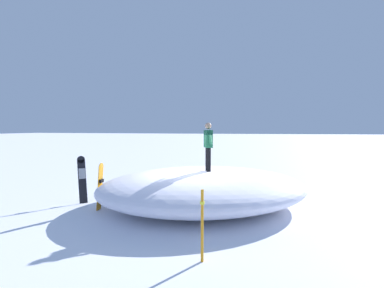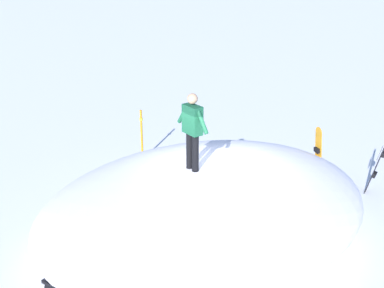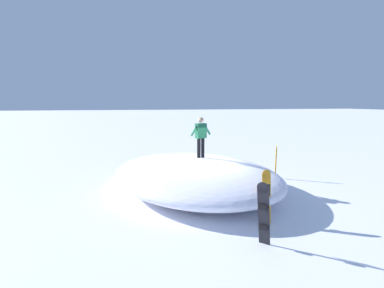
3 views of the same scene
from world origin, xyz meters
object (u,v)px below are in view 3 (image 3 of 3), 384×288
at_px(snowboard_secondary_upright, 264,213).
at_px(trail_marker_pole, 276,162).
at_px(backpack_far, 151,169).
at_px(snowboarder_standing, 201,135).
at_px(snowboard_primary_upright, 266,196).
at_px(backpack_near, 133,168).

height_order(snowboard_secondary_upright, trail_marker_pole, snowboard_secondary_upright).
relative_size(backpack_far, trail_marker_pole, 0.35).
bearing_deg(snowboarder_standing, snowboard_secondary_upright, -175.80).
height_order(snowboard_primary_upright, backpack_far, snowboard_primary_upright).
bearing_deg(snowboarder_standing, trail_marker_pole, -81.07).
bearing_deg(backpack_far, snowboarder_standing, -146.98).
bearing_deg(trail_marker_pole, backpack_far, 68.11).
xyz_separation_m(snowboard_secondary_upright, backpack_far, (7.47, 2.17, -0.69)).
bearing_deg(backpack_near, backpack_far, -103.70).
bearing_deg(snowboard_primary_upright, trail_marker_pole, -33.47).
relative_size(snowboard_primary_upright, trail_marker_pole, 1.06).
xyz_separation_m(snowboarder_standing, backpack_far, (2.82, 1.83, -2.02)).
bearing_deg(backpack_near, snowboarder_standing, -138.15).
bearing_deg(snowboarder_standing, snowboard_primary_upright, -162.78).
xyz_separation_m(snowboard_secondary_upright, backpack_near, (7.68, 3.06, -0.65)).
distance_m(snowboard_primary_upright, backpack_near, 7.52).
xyz_separation_m(snowboard_primary_upright, backpack_far, (6.25, 2.90, -0.63)).
bearing_deg(backpack_near, trail_marker_pole, -110.81).
distance_m(backpack_near, trail_marker_pole, 6.91).
bearing_deg(trail_marker_pole, backpack_near, 69.19).
distance_m(backpack_near, backpack_far, 0.91).
relative_size(snowboarder_standing, snowboard_secondary_upright, 0.96).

